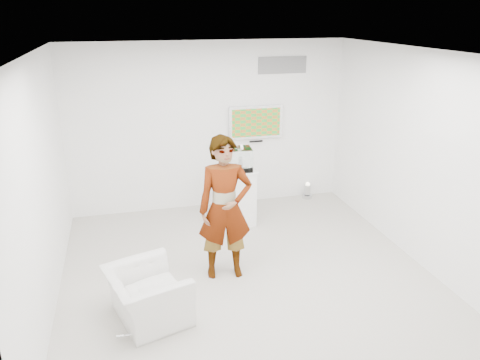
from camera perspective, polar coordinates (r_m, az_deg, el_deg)
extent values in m
cube|color=#ADA99F|center=(6.73, 0.63, -10.95)|extent=(5.00, 5.00, 0.01)
cube|color=#313134|center=(5.80, 0.75, 15.32)|extent=(5.00, 5.00, 0.01)
cube|color=white|center=(8.45, -3.77, 6.47)|extent=(5.00, 0.01, 3.00)
cube|color=white|center=(3.95, 10.34, -10.20)|extent=(5.00, 0.01, 3.00)
cube|color=white|center=(5.99, -23.06, -0.83)|extent=(0.01, 5.00, 3.00)
cube|color=white|center=(7.15, 20.45, 2.72)|extent=(0.01, 5.00, 3.00)
cube|color=silver|center=(8.58, 1.91, 7.06)|extent=(1.00, 0.08, 0.60)
cube|color=slate|center=(8.61, 5.21, 13.78)|extent=(0.90, 0.02, 0.30)
imported|color=silver|center=(6.22, -1.84, -3.48)|extent=(0.76, 0.53, 1.98)
imported|color=silver|center=(5.77, -11.24, -13.64)|extent=(1.07, 1.15, 0.62)
cube|color=white|center=(7.91, -0.01, -2.12)|extent=(0.55, 0.55, 0.98)
cylinder|color=silver|center=(9.23, 8.21, -1.27)|extent=(0.22, 0.22, 0.31)
cube|color=white|center=(7.68, -0.01, 2.56)|extent=(0.40, 0.40, 0.37)
cube|color=white|center=(7.70, -0.01, 2.06)|extent=(0.07, 0.17, 0.23)
cube|color=white|center=(6.13, 0.21, 4.03)|extent=(0.05, 0.13, 0.03)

